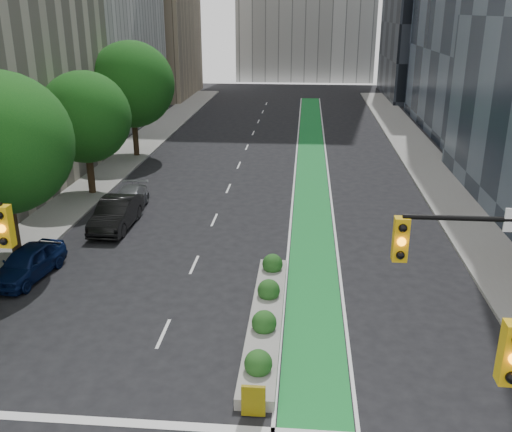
% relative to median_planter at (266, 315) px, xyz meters
% --- Properties ---
extents(sidewalk_left, '(3.60, 90.00, 0.15)m').
position_rel_median_planter_xyz_m(sidewalk_left, '(-13.00, 17.96, -0.30)').
color(sidewalk_left, gray).
rests_on(sidewalk_left, ground).
extents(sidewalk_right, '(3.60, 90.00, 0.15)m').
position_rel_median_planter_xyz_m(sidewalk_right, '(10.60, 17.96, -0.30)').
color(sidewalk_right, gray).
rests_on(sidewalk_right, ground).
extents(bike_lane_paint, '(2.20, 70.00, 0.01)m').
position_rel_median_planter_xyz_m(bike_lane_paint, '(1.80, 22.96, -0.37)').
color(bike_lane_paint, '#167D30').
rests_on(bike_lane_paint, ground).
extents(tree_mid, '(6.40, 6.40, 8.78)m').
position_rel_median_planter_xyz_m(tree_mid, '(-12.20, 4.96, 5.20)').
color(tree_mid, black).
rests_on(tree_mid, ground).
extents(tree_midfar, '(5.60, 5.60, 7.76)m').
position_rel_median_planter_xyz_m(tree_midfar, '(-12.20, 14.96, 4.57)').
color(tree_midfar, black).
rests_on(tree_midfar, ground).
extents(tree_far, '(6.60, 6.60, 9.00)m').
position_rel_median_planter_xyz_m(tree_far, '(-12.20, 24.96, 5.32)').
color(tree_far, black).
rests_on(tree_far, ground).
extents(median_planter, '(1.20, 10.26, 1.10)m').
position_rel_median_planter_xyz_m(median_planter, '(0.00, 0.00, 0.00)').
color(median_planter, gray).
rests_on(median_planter, ground).
extents(parked_car_left_near, '(2.26, 4.43, 1.44)m').
position_rel_median_planter_xyz_m(parked_car_left_near, '(-10.70, 3.01, 0.35)').
color(parked_car_left_near, '#0B1944').
rests_on(parked_car_left_near, ground).
extents(parked_car_left_mid, '(1.72, 4.90, 1.61)m').
position_rel_median_planter_xyz_m(parked_car_left_mid, '(-8.77, 9.34, 0.43)').
color(parked_car_left_mid, black).
rests_on(parked_car_left_mid, ground).
extents(parked_car_left_far, '(2.13, 4.53, 1.28)m').
position_rel_median_planter_xyz_m(parked_car_left_far, '(-8.93, 12.19, 0.27)').
color(parked_car_left_far, slate).
rests_on(parked_car_left_far, ground).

